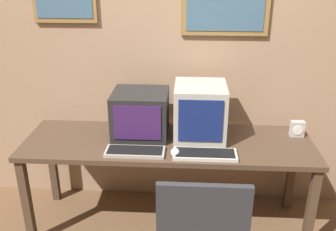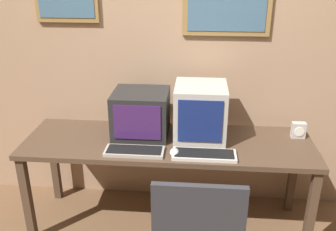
% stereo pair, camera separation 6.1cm
% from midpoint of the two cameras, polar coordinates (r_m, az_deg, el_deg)
% --- Properties ---
extents(wall_back, '(8.00, 0.08, 2.60)m').
position_cam_midpoint_polar(wall_back, '(2.89, -0.14, 10.42)').
color(wall_back, tan).
rests_on(wall_back, ground_plane).
extents(desk, '(2.06, 0.63, 0.72)m').
position_cam_midpoint_polar(desk, '(2.72, -0.65, -5.28)').
color(desk, '#4C3828').
rests_on(desk, ground_plane).
extents(monitor_left, '(0.40, 0.37, 0.33)m').
position_cam_midpoint_polar(monitor_left, '(2.73, -4.84, 0.27)').
color(monitor_left, black).
rests_on(monitor_left, desk).
extents(monitor_right, '(0.36, 0.39, 0.39)m').
position_cam_midpoint_polar(monitor_right, '(2.68, 4.23, 0.61)').
color(monitor_right, '#B7B2A8').
rests_on(monitor_right, desk).
extents(keyboard_main, '(0.40, 0.16, 0.03)m').
position_cam_midpoint_polar(keyboard_main, '(2.53, -5.74, -5.48)').
color(keyboard_main, '#A8A399').
rests_on(keyboard_main, desk).
extents(keyboard_side, '(0.42, 0.16, 0.03)m').
position_cam_midpoint_polar(keyboard_side, '(2.49, 4.95, -5.90)').
color(keyboard_side, beige).
rests_on(keyboard_side, desk).
extents(mouse_near_keyboard, '(0.06, 0.10, 0.04)m').
position_cam_midpoint_polar(mouse_near_keyboard, '(2.49, 0.39, -5.60)').
color(mouse_near_keyboard, silver).
rests_on(mouse_near_keyboard, desk).
extents(desk_clock, '(0.10, 0.06, 0.12)m').
position_cam_midpoint_polar(desk_clock, '(2.88, 18.51, -1.93)').
color(desk_clock, '#B7B2AD').
rests_on(desk_clock, desk).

